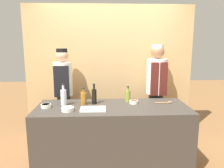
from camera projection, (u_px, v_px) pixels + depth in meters
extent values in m
plane|color=olive|center=(113.00, 166.00, 3.14)|extent=(14.00, 14.00, 0.00)
cube|color=tan|center=(109.00, 73.00, 4.03)|extent=(2.99, 0.18, 2.40)
cube|color=#3D3833|center=(113.00, 137.00, 3.06)|extent=(2.07, 0.80, 0.89)
cylinder|color=white|center=(68.00, 109.00, 2.77)|extent=(0.16, 0.16, 0.05)
cylinder|color=orange|center=(68.00, 108.00, 2.76)|extent=(0.13, 0.13, 0.02)
cylinder|color=white|center=(134.00, 102.00, 3.11)|extent=(0.13, 0.13, 0.05)
cylinder|color=brown|center=(134.00, 101.00, 3.11)|extent=(0.10, 0.10, 0.01)
cylinder|color=white|center=(46.00, 106.00, 2.91)|extent=(0.13, 0.13, 0.05)
cylinder|color=yellow|center=(46.00, 105.00, 2.91)|extent=(0.11, 0.11, 0.01)
cube|color=white|center=(93.00, 109.00, 2.82)|extent=(0.33, 0.22, 0.02)
cylinder|color=olive|center=(128.00, 96.00, 3.19)|extent=(0.07, 0.07, 0.17)
cylinder|color=olive|center=(128.00, 89.00, 3.17)|extent=(0.03, 0.03, 0.05)
cylinder|color=black|center=(128.00, 87.00, 3.17)|extent=(0.03, 0.03, 0.01)
cylinder|color=silver|center=(64.00, 98.00, 3.00)|extent=(0.08, 0.08, 0.22)
cylinder|color=silver|center=(63.00, 87.00, 2.97)|extent=(0.03, 0.03, 0.07)
cylinder|color=black|center=(63.00, 84.00, 2.96)|extent=(0.04, 0.04, 0.02)
cylinder|color=black|center=(94.00, 97.00, 3.08)|extent=(0.07, 0.07, 0.21)
cylinder|color=black|center=(94.00, 87.00, 3.06)|extent=(0.03, 0.03, 0.06)
cylinder|color=black|center=(94.00, 84.00, 3.05)|extent=(0.03, 0.03, 0.02)
cylinder|color=#9E661E|center=(84.00, 99.00, 3.05)|extent=(0.08, 0.08, 0.17)
cylinder|color=#9E661E|center=(83.00, 91.00, 3.03)|extent=(0.03, 0.03, 0.05)
cylinder|color=black|center=(83.00, 89.00, 3.02)|extent=(0.04, 0.04, 0.01)
cylinder|color=#B2844C|center=(162.00, 103.00, 3.13)|extent=(0.20, 0.02, 0.02)
ellipsoid|color=#B2844C|center=(170.00, 102.00, 3.13)|extent=(0.06, 0.04, 0.02)
cylinder|color=#28282D|center=(65.00, 120.00, 3.77)|extent=(0.22, 0.22, 0.87)
cylinder|color=white|center=(63.00, 79.00, 3.64)|extent=(0.31, 0.31, 0.56)
cube|color=black|center=(61.00, 82.00, 3.50)|extent=(0.25, 0.02, 0.51)
sphere|color=tan|center=(62.00, 56.00, 3.57)|extent=(0.21, 0.21, 0.21)
cylinder|color=black|center=(62.00, 51.00, 3.55)|extent=(0.18, 0.18, 0.07)
cylinder|color=#28282D|center=(155.00, 118.00, 3.85)|extent=(0.25, 0.25, 0.88)
cylinder|color=white|center=(157.00, 76.00, 3.71)|extent=(0.34, 0.34, 0.60)
cube|color=#561E19|center=(159.00, 79.00, 3.55)|extent=(0.28, 0.02, 0.55)
sphere|color=#9E704C|center=(158.00, 52.00, 3.63)|extent=(0.22, 0.22, 0.22)
cylinder|color=white|center=(158.00, 47.00, 3.62)|extent=(0.19, 0.19, 0.08)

